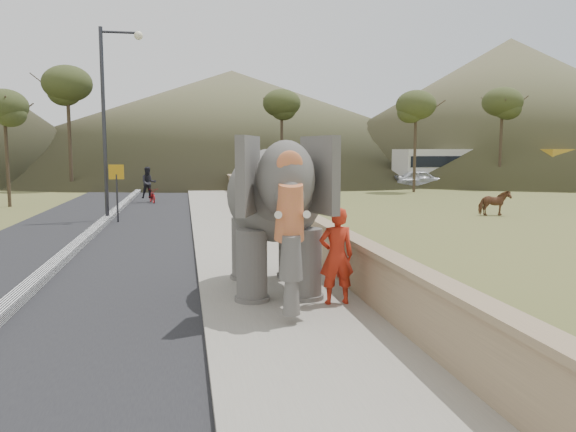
% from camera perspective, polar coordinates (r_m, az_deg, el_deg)
% --- Properties ---
extents(ground, '(160.00, 160.00, 0.00)m').
position_cam_1_polar(ground, '(9.88, 0.31, -10.78)').
color(ground, olive).
rests_on(ground, ground).
extents(road, '(7.00, 120.00, 0.03)m').
position_cam_1_polar(road, '(19.75, -19.81, -2.33)').
color(road, black).
rests_on(road, ground).
extents(median, '(0.35, 120.00, 0.22)m').
position_cam_1_polar(median, '(19.73, -19.82, -2.06)').
color(median, black).
rests_on(median, ground).
extents(walkway, '(3.00, 120.00, 0.15)m').
position_cam_1_polar(walkway, '(19.55, -5.20, -1.87)').
color(walkway, '#9E9687').
rests_on(walkway, ground).
extents(parapet, '(0.30, 120.00, 1.10)m').
position_cam_1_polar(parapet, '(19.71, -0.43, -0.39)').
color(parapet, tan).
rests_on(parapet, ground).
extents(lamppost, '(1.76, 0.36, 8.00)m').
position_cam_1_polar(lamppost, '(24.84, -17.54, 10.75)').
color(lamppost, '#2A2A2F').
rests_on(lamppost, ground).
extents(signboard, '(0.60, 0.08, 2.40)m').
position_cam_1_polar(signboard, '(24.13, -17.01, 3.22)').
color(signboard, '#2D2D33').
rests_on(signboard, ground).
extents(cow, '(1.43, 0.75, 1.17)m').
position_cam_1_polar(cow, '(27.36, 20.23, 1.24)').
color(cow, brown).
rests_on(cow, ground).
extents(distant_car, '(4.38, 2.15, 1.44)m').
position_cam_1_polar(distant_car, '(46.44, 13.37, 3.69)').
color(distant_car, silver).
rests_on(distant_car, ground).
extents(bus_white, '(11.27, 4.45, 3.10)m').
position_cam_1_polar(bus_white, '(50.19, 16.62, 4.74)').
color(bus_white, silver).
rests_on(bus_white, ground).
extents(hill_right, '(56.00, 56.00, 16.00)m').
position_cam_1_polar(hill_right, '(72.14, 21.45, 10.18)').
color(hill_right, brown).
rests_on(hill_right, ground).
extents(hill_far, '(80.00, 80.00, 14.00)m').
position_cam_1_polar(hill_far, '(79.65, -5.69, 9.50)').
color(hill_far, brown).
rests_on(hill_far, ground).
extents(elephant_and_man, '(2.39, 4.23, 3.01)m').
position_cam_1_polar(elephant_and_man, '(11.38, -1.40, 0.01)').
color(elephant_and_man, '#67635D').
rests_on(elephant_and_man, ground).
extents(motorcyclist, '(1.13, 1.67, 2.06)m').
position_cam_1_polar(motorcyclist, '(32.95, -13.84, 2.79)').
color(motorcyclist, maroon).
rests_on(motorcyclist, ground).
extents(trees, '(47.95, 35.70, 9.48)m').
position_cam_1_polar(trees, '(37.88, 0.47, 8.23)').
color(trees, '#473828').
rests_on(trees, ground).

